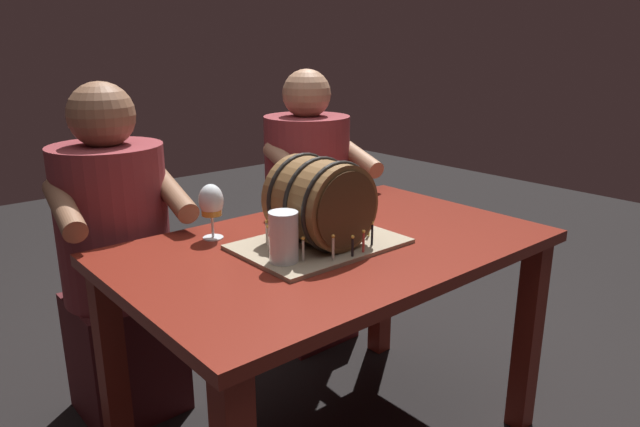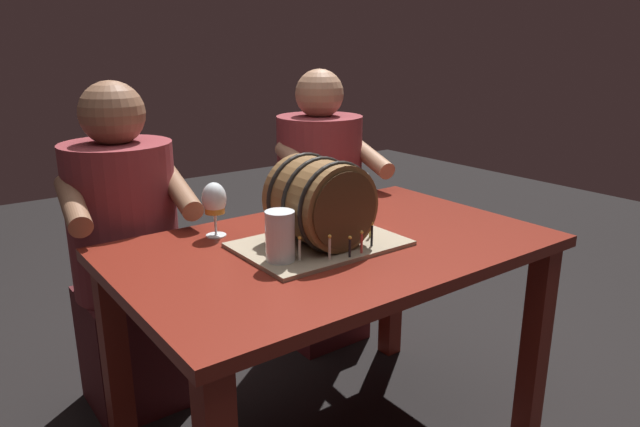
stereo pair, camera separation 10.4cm
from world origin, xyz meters
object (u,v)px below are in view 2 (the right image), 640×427
dining_table (334,278)px  person_seated_left (127,261)px  barrel_cake (320,206)px  beer_pint (280,241)px  person_seated_right (320,218)px  wine_glass_white (285,184)px  wine_glass_red (362,187)px  wine_glass_amber (214,201)px

dining_table → person_seated_left: 0.77m
barrel_cake → beer_pint: size_ratio=3.15×
beer_pint → person_seated_right: (0.65, 0.69, -0.22)m
barrel_cake → beer_pint: bearing=-163.0°
wine_glass_white → wine_glass_red: size_ratio=1.04×
wine_glass_red → dining_table: bearing=-147.9°
barrel_cake → beer_pint: barrel_cake is taller
barrel_cake → person_seated_left: person_seated_left is taller
person_seated_right → wine_glass_white: bearing=-140.2°
wine_glass_red → person_seated_left: size_ratio=0.14×
wine_glass_amber → beer_pint: 0.32m
beer_pint → person_seated_left: bearing=105.6°
wine_glass_red → person_seated_left: person_seated_left is taller
barrel_cake → wine_glass_red: size_ratio=2.92×
barrel_cake → wine_glass_red: bearing=27.2°
dining_table → beer_pint: size_ratio=8.58×
person_seated_left → wine_glass_white: bearing=-35.0°
wine_glass_white → person_seated_right: bearing=39.8°
dining_table → person_seated_left: person_seated_left is taller
dining_table → wine_glass_red: bearing=32.1°
dining_table → wine_glass_red: wine_glass_red is taller
dining_table → wine_glass_white: 0.39m
wine_glass_white → person_seated_left: (-0.46, 0.32, -0.27)m
wine_glass_white → beer_pint: (-0.26, -0.37, -0.04)m
wine_glass_white → wine_glass_amber: size_ratio=0.98×
dining_table → person_seated_right: (0.42, 0.64, -0.04)m
barrel_cake → dining_table: bearing=2.7°
wine_glass_red → wine_glass_amber: bearing=166.5°
barrel_cake → wine_glass_amber: 0.33m
beer_pint → person_seated_left: (-0.19, 0.69, -0.23)m
wine_glass_amber → person_seated_left: size_ratio=0.14×
wine_glass_amber → barrel_cake: bearing=-52.9°
barrel_cake → person_seated_right: size_ratio=0.39×
wine_glass_white → wine_glass_red: 0.26m
barrel_cake → wine_glass_white: 0.34m
wine_glass_white → wine_glass_red: (0.20, -0.17, -0.00)m
wine_glass_amber → person_seated_left: person_seated_left is taller
barrel_cake → wine_glass_red: (0.29, 0.15, -0.02)m
wine_glass_white → person_seated_left: size_ratio=0.14×
person_seated_right → barrel_cake: bearing=-126.6°
wine_glass_amber → beer_pint: bearing=-84.5°
dining_table → person_seated_right: bearing=56.7°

